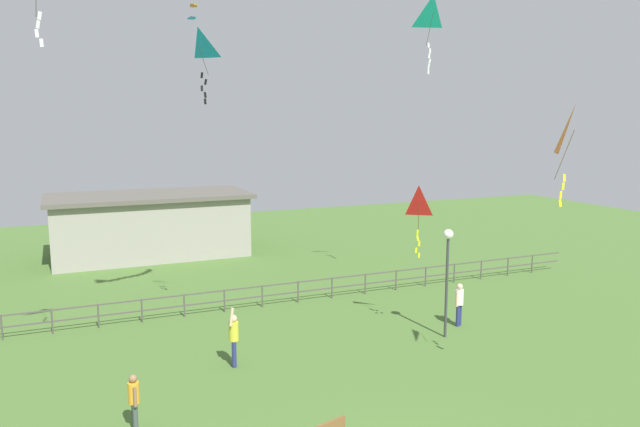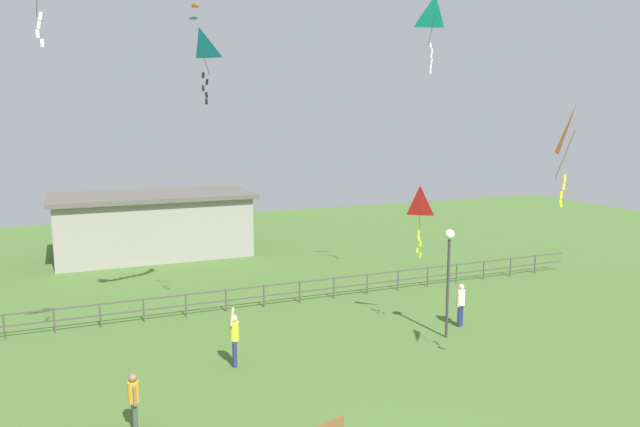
# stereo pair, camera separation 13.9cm
# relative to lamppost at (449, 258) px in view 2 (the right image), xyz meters

# --- Properties ---
(lamppost) EXTENTS (0.36, 0.36, 4.01)m
(lamppost) POSITION_rel_lamppost_xyz_m (0.00, 0.00, 0.00)
(lamppost) COLOR #38383D
(lamppost) RESTS_ON ground_plane
(person_0) EXTENTS (0.46, 0.31, 1.67)m
(person_0) POSITION_rel_lamppost_xyz_m (1.19, 0.81, -1.99)
(person_0) COLOR navy
(person_0) RESTS_ON ground_plane
(person_1) EXTENTS (0.28, 0.46, 1.52)m
(person_1) POSITION_rel_lamppost_xyz_m (-11.22, -2.53, -2.07)
(person_1) COLOR #3F4C47
(person_1) RESTS_ON ground_plane
(person_2) EXTENTS (0.36, 0.51, 2.01)m
(person_2) POSITION_rel_lamppost_xyz_m (-7.79, 0.48, -1.94)
(person_2) COLOR navy
(person_2) RESTS_ON ground_plane
(kite_1) EXTENTS (0.85, 0.80, 2.69)m
(kite_1) POSITION_rel_lamppost_xyz_m (-0.80, 0.75, 1.86)
(kite_1) COLOR red
(kite_3) EXTENTS (0.99, 0.99, 2.46)m
(kite_3) POSITION_rel_lamppost_xyz_m (-8.04, 3.22, 7.31)
(kite_3) COLOR #198CD1
(kite_4) EXTENTS (0.82, 0.87, 2.70)m
(kite_4) POSITION_rel_lamppost_xyz_m (-0.19, -5.63, 4.57)
(kite_4) COLOR orange
(kite_5) EXTENTS (1.17, 1.34, 3.09)m
(kite_5) POSITION_rel_lamppost_xyz_m (2.17, 4.60, 9.23)
(kite_5) COLOR #19B2B2
(waterfront_railing) EXTENTS (36.02, 0.06, 0.95)m
(waterfront_railing) POSITION_rel_lamppost_xyz_m (-6.87, 6.07, -2.32)
(waterfront_railing) COLOR #4C4742
(waterfront_railing) RESTS_ON ground_plane
(pavilion_building) EXTENTS (11.26, 5.60, 3.64)m
(pavilion_building) POSITION_rel_lamppost_xyz_m (-7.91, 18.07, -1.11)
(pavilion_building) COLOR gray
(pavilion_building) RESTS_ON ground_plane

